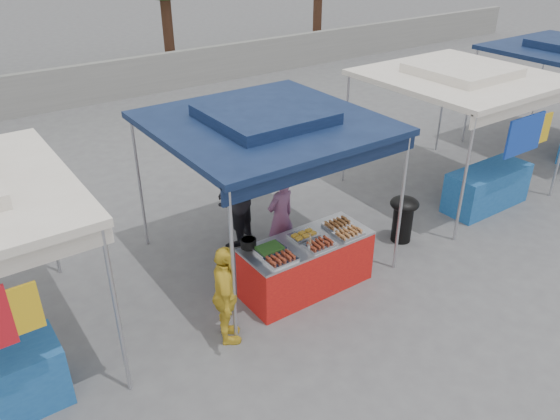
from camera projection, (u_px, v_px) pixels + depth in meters
ground_plane at (302, 284)px, 8.52m from camera, size 80.00×80.00×0.00m
back_wall at (78, 86)px, 16.13m from camera, size 40.00×0.25×1.20m
main_canopy at (266, 122)px, 8.08m from camera, size 3.20×3.20×2.57m
neighbor_stall_right at (473, 121)px, 10.44m from camera, size 3.20×3.20×2.57m
vendor_table at (307, 264)px, 8.24m from camera, size 2.00×0.80×0.85m
food_tray_fl at (281, 259)px, 7.54m from camera, size 0.42×0.30×0.07m
food_tray_fm at (320, 245)px, 7.87m from camera, size 0.42×0.30×0.07m
food_tray_fr at (349, 233)px, 8.15m from camera, size 0.42×0.30×0.07m
food_tray_bl at (270, 249)px, 7.77m from camera, size 0.42×0.30×0.07m
food_tray_bm at (304, 235)px, 8.10m from camera, size 0.42×0.30×0.07m
food_tray_br at (338, 224)px, 8.40m from camera, size 0.42×0.30×0.07m
cooking_pot at (248, 243)px, 7.85m from camera, size 0.23×0.23×0.13m
skewer_cup at (310, 247)px, 7.79m from camera, size 0.07×0.07×0.09m
wok_burner at (403, 215)px, 9.43m from camera, size 0.50×0.50×0.84m
crate_left at (257, 267)px, 8.67m from camera, size 0.51×0.36×0.31m
crate_right at (306, 255)px, 8.99m from camera, size 0.47×0.33×0.28m
crate_stacked at (306, 240)px, 8.86m from camera, size 0.46×0.32×0.28m
vendor_woman at (281, 217)px, 8.89m from camera, size 0.58×0.42×1.48m
helper_man at (232, 198)px, 9.22m from camera, size 1.05×1.01×1.71m
customer_person at (226, 296)px, 7.07m from camera, size 0.68×0.92×1.45m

